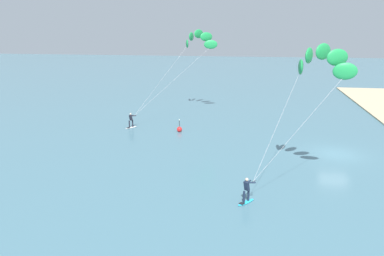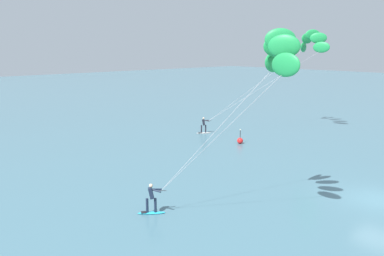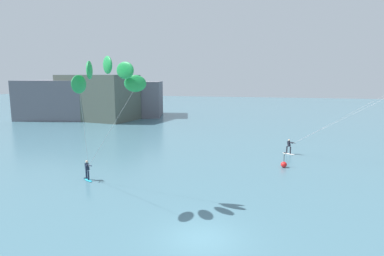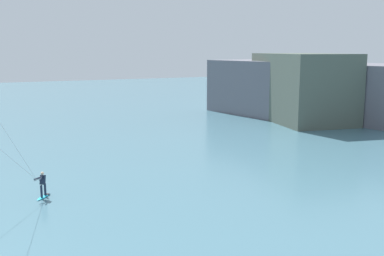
% 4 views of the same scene
% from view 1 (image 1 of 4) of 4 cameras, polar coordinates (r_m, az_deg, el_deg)
% --- Properties ---
extents(ground_plane, '(240.00, 240.00, 0.00)m').
position_cam_1_polar(ground_plane, '(35.83, 20.79, -3.65)').
color(ground_plane, '#426B7A').
extents(kitesurfer_nearshore, '(7.35, 7.25, 9.76)m').
position_cam_1_polar(kitesurfer_nearshore, '(27.14, 18.55, 8.79)').
color(kitesurfer_nearshore, '#23ADD1').
rests_on(kitesurfer_nearshore, ground).
extents(kitesurfer_mid_water, '(12.64, 9.13, 10.61)m').
position_cam_1_polar(kitesurfer_mid_water, '(49.38, 0.63, 12.78)').
color(kitesurfer_mid_water, white).
rests_on(kitesurfer_mid_water, ground).
extents(marker_buoy, '(0.56, 0.56, 1.38)m').
position_cam_1_polar(marker_buoy, '(40.52, -1.90, -0.17)').
color(marker_buoy, red).
rests_on(marker_buoy, ground).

